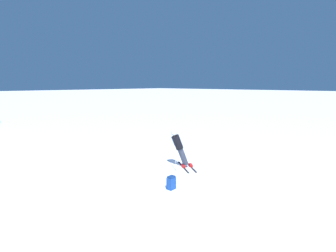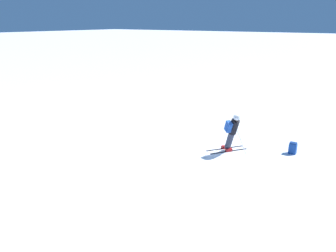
# 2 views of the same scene
# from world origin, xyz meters

# --- Properties ---
(ground_plane) EXTENTS (300.00, 300.00, 0.00)m
(ground_plane) POSITION_xyz_m (0.00, 0.00, 0.00)
(ground_plane) COLOR white
(skier) EXTENTS (1.54, 1.71, 1.83)m
(skier) POSITION_xyz_m (-1.11, 0.24, 1.01)
(skier) COLOR black
(skier) RESTS_ON ground
(spare_backpack) EXTENTS (0.30, 0.22, 0.50)m
(spare_backpack) POSITION_xyz_m (-3.25, -1.22, 0.24)
(spare_backpack) COLOR #194293
(spare_backpack) RESTS_ON ground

